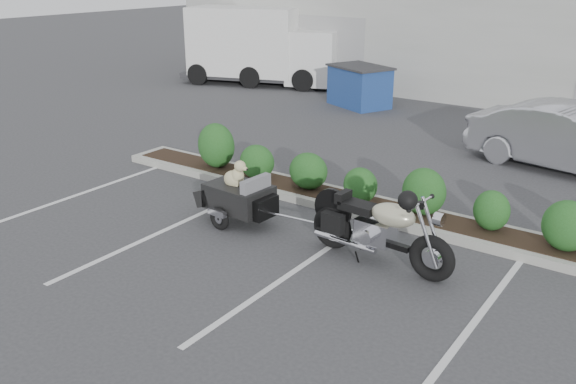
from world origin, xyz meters
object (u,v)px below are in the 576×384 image
Objects in this scene: motorcycle at (379,229)px; pet_trailer at (238,196)px; delivery_truck at (263,48)px; dumpster at (360,86)px; sedan at (571,139)px.

pet_trailer is (-2.79, 0.03, -0.07)m from motorcycle.
motorcycle is 0.38× the size of delivery_truck.
motorcycle is at bearing 3.42° from pet_trailer.
pet_trailer is 10.04m from dumpster.
dumpster is (-5.66, 9.64, 0.09)m from motorcycle.
sedan is 7.68m from dumpster.
delivery_truck reaches higher than sedan.
dumpster is 0.36× the size of delivery_truck.
pet_trailer is at bearing -49.32° from dumpster.
sedan reaches higher than dumpster.
dumpster is at bearing -32.95° from delivery_truck.
delivery_truck is (-4.97, 1.37, 0.70)m from dumpster.
delivery_truck reaches higher than pet_trailer.
pet_trailer is 7.71m from sedan.
motorcycle is 6.66m from sedan.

